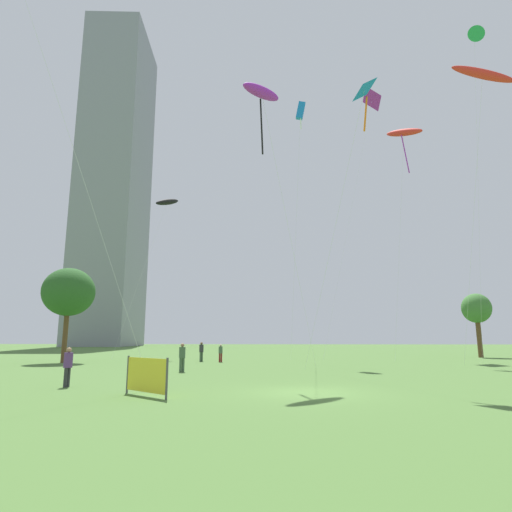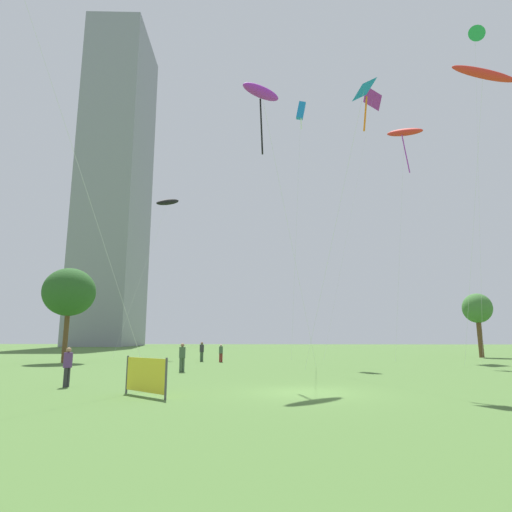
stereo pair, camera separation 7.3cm
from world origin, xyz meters
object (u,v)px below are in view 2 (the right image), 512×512
kite_flying_6 (372,100)px  park_tree_1 (477,309)px  kite_flying_1 (168,202)px  kite_flying_5 (261,93)px  park_tree_0 (69,292)px  kite_flying_4 (404,133)px  kite_flying_0 (363,98)px  event_banner (146,375)px  person_standing_2 (221,352)px  person_standing_1 (182,355)px  kite_flying_2 (301,111)px  distant_highrise_0 (116,183)px  kite_flying_7 (475,36)px  person_standing_0 (68,364)px  person_standing_3 (202,350)px  kite_flying_3 (483,74)px

kite_flying_6 → park_tree_1: bearing=-9.3°
kite_flying_1 → kite_flying_5: 27.80m
kite_flying_5 → park_tree_0: (-18.09, 13.68, -10.50)m
kite_flying_5 → park_tree_1: bearing=49.6°
kite_flying_4 → park_tree_1: bearing=47.2°
kite_flying_0 → event_banner: bearing=-148.1°
kite_flying_5 → park_tree_1: size_ratio=2.43×
kite_flying_0 → park_tree_0: 29.65m
person_standing_2 → kite_flying_5: kite_flying_5 is taller
person_standing_1 → park_tree_1: (28.34, 22.98, 4.33)m
event_banner → kite_flying_2: bearing=73.5°
kite_flying_6 → distant_highrise_0: (-61.23, 65.46, 14.45)m
kite_flying_4 → distant_highrise_0: bearing=128.3°
kite_flying_7 → event_banner: size_ratio=15.27×
event_banner → person_standing_1: bearing=96.9°
kite_flying_2 → park_tree_0: bearing=-173.0°
kite_flying_0 → kite_flying_4: (7.36, 17.72, 6.61)m
person_standing_0 → event_banner: size_ratio=0.82×
person_standing_1 → park_tree_0: size_ratio=0.21×
kite_flying_1 → person_standing_3: bearing=-53.5°
kite_flying_3 → kite_flying_7: (3.83, 8.39, 9.52)m
kite_flying_6 → event_banner: 51.14m
kite_flying_0 → park_tree_1: 34.69m
person_standing_2 → kite_flying_7: (24.54, -0.89, 30.03)m
person_standing_1 → kite_flying_3: size_ratio=0.08×
person_standing_0 → kite_flying_2: bearing=-14.5°
kite_flying_4 → kite_flying_7: bearing=-13.5°
park_tree_1 → park_tree_0: bearing=-162.0°
kite_flying_2 → kite_flying_6: bearing=51.3°
kite_flying_3 → park_tree_0: 38.23m
person_standing_2 → distant_highrise_0: (-43.69, 78.56, 46.33)m
distant_highrise_0 → kite_flying_3: bearing=-59.0°
person_standing_0 → distant_highrise_0: bearing=36.1°
kite_flying_2 → kite_flying_5: 18.35m
kite_flying_1 → park_tree_1: kite_flying_1 is taller
person_standing_2 → person_standing_3: 2.11m
person_standing_3 → kite_flying_1: bearing=-98.9°
kite_flying_4 → event_banner: kite_flying_4 is taller
person_standing_1 → park_tree_1: 36.74m
kite_flying_2 → kite_flying_5: kite_flying_2 is taller
kite_flying_0 → kite_flying_3: bearing=36.4°
kite_flying_5 → park_tree_1: kite_flying_5 is taller
kite_flying_0 → kite_flying_6: kite_flying_6 is taller
kite_flying_0 → park_tree_1: bearing=58.7°
kite_flying_1 → kite_flying_4: size_ratio=0.83×
kite_flying_4 → kite_flying_6: kite_flying_6 is taller
kite_flying_3 → event_banner: bearing=-145.7°
person_standing_2 → park_tree_1: park_tree_1 is taller
person_standing_3 → kite_flying_1: (-6.13, 8.29, 17.08)m
person_standing_0 → event_banner: (4.42, -2.74, -0.23)m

